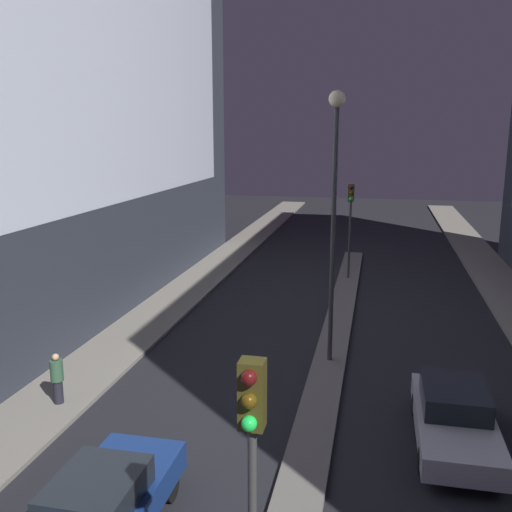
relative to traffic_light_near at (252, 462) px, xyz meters
The scene contains 7 objects.
median_strip 14.59m from the traffic_light_near, 90.00° to the left, with size 1.13×33.02×0.14m.
traffic_light_near is the anchor object (origin of this frame).
traffic_light_mid 23.87m from the traffic_light_near, 90.00° to the left, with size 0.32×0.42×5.04m.
street_lamp 12.59m from the traffic_light_near, 90.00° to the left, with size 0.54×0.54×9.03m.
car_left_lane 5.39m from the traffic_light_near, 143.43° to the left, with size 1.85×4.34×1.52m.
car_right_lane 9.09m from the traffic_light_near, 65.35° to the left, with size 1.90×4.66×1.48m.
pedestrian_on_left_sidewalk 10.94m from the traffic_light_near, 135.00° to the left, with size 0.37×0.37×1.53m.
Camera 1 is at (1.42, -2.93, 7.92)m, focal length 40.00 mm.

